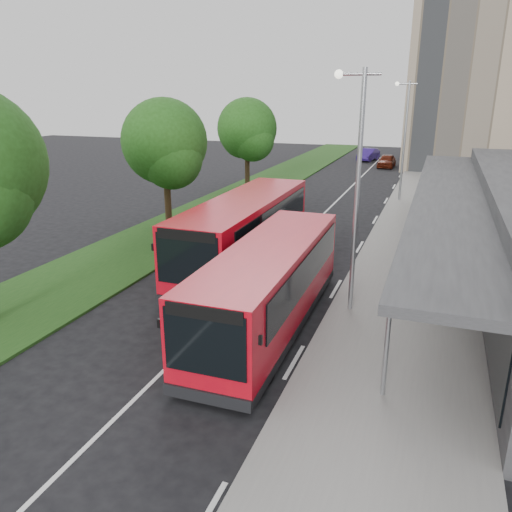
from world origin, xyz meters
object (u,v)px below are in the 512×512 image
Objects in this scene: tree_mid at (165,147)px; car_near at (387,161)px; lamp_post_far at (404,134)px; bus_second at (245,232)px; lamp_post_near at (355,179)px; bus_main at (269,286)px; litter_bin at (418,237)px; tree_far at (247,132)px; bollard at (414,206)px; car_far at (368,155)px.

tree_mid is 31.54m from car_near.
bus_second is at bearing -107.18° from lamp_post_far.
lamp_post_near is 20.00m from lamp_post_far.
bus_main is at bearing -87.85° from car_near.
litter_bin is 28.60m from car_near.
car_near is (-2.65, 17.17, -4.04)m from lamp_post_far.
tree_far is at bearing 110.44° from bus_second.
tree_far is at bearing 90.00° from tree_mid.
car_near is at bearing 64.93° from tree_far.
car_near is (2.52, 33.91, -0.91)m from bus_second.
tree_mid is 13.13m from bus_main.
bus_second is at bearing -141.32° from litter_bin.
bus_second is at bearing -32.47° from tree_mid.
tree_far is 0.89× the size of lamp_post_near.
bus_main is (8.89, -9.11, -3.22)m from tree_mid.
lamp_post_far reaches higher than bollard.
litter_bin is at bearing -85.06° from bollard.
bus_second is 13.64× the size of litter_bin.
lamp_post_far is 22.86m from car_far.
bollard is at bearing -78.00° from car_near.
car_near is at bearing 98.78° from lamp_post_far.
tree_mid is at bearing 147.30° from bus_second.
lamp_post_near is at bearing -71.63° from car_far.
bus_second is at bearing -69.34° from tree_far.
bus_main is at bearing -95.79° from lamp_post_far.
car_far is at bearing 89.79° from bus_second.
litter_bin is at bearing -66.55° from car_far.
lamp_post_near reaches higher than bus_main.
tree_far is 8.85× the size of litter_bin.
tree_far is 0.65× the size of bus_second.
tree_mid is 7.70m from bus_second.
car_far reaches higher than car_near.
tree_mid is 6.44× the size of bollard.
bus_second is 38.65m from car_far.
car_far reaches higher than litter_bin.
lamp_post_near reaches higher than tree_far.
car_far is at bearing 93.21° from bus_main.
lamp_post_far is 22.41m from bus_main.
bollard is at bearing -73.29° from lamp_post_far.
bus_main is at bearing -110.67° from litter_bin.
lamp_post_near is at bearing -94.90° from bollard.
bus_second is 9.13m from litter_bin.
bus_second reaches higher than car_far.
tree_far is 0.71× the size of bus_main.
bus_second is at bearing -117.89° from bollard.
lamp_post_far is at bearing -79.67° from car_near.
lamp_post_far is 11.98m from litter_bin.
bus_main is (-2.24, -2.06, -3.28)m from lamp_post_near.
lamp_post_near reaches higher than bollard.
bollard is 27.13m from car_far.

